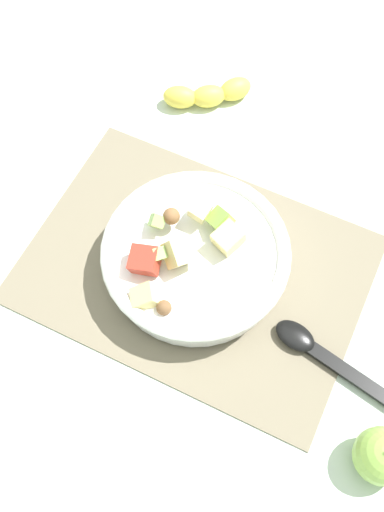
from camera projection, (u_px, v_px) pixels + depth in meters
ground_plane at (196, 269)px, 0.85m from camera, size 2.40×2.40×0.00m
placemat at (196, 268)px, 0.85m from camera, size 0.46×0.33×0.01m
salad_bowl at (192, 258)px, 0.82m from camera, size 0.26×0.26×0.10m
serving_spoon at (317, 351)px, 0.78m from camera, size 0.19×0.06×0.01m
whole_apple at (382, 456)px, 0.70m from camera, size 0.07×0.07×0.08m
banana_whole at (208, 94)px, 0.98m from camera, size 0.14×0.11×0.04m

